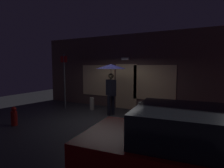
{
  "coord_description": "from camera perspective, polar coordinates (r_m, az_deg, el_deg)",
  "views": [
    {
      "loc": [
        3.58,
        -6.07,
        2.11
      ],
      "look_at": [
        -0.05,
        0.81,
        1.35
      ],
      "focal_mm": 29.48,
      "sensor_mm": 36.0,
      "label": 1
    }
  ],
  "objects": [
    {
      "name": "person_with_umbrella",
      "position": [
        7.81,
        -0.33,
        3.16
      ],
      "size": [
        1.27,
        1.27,
        2.19
      ],
      "rotation": [
        0.0,
        0.0,
        -0.53
      ],
      "color": "black",
      "rests_on": "ground"
    },
    {
      "name": "ground_plane",
      "position": [
        7.36,
        -2.63,
        -11.06
      ],
      "size": [
        18.0,
        18.0,
        0.0
      ],
      "primitive_type": "plane",
      "color": "#2D2D33"
    },
    {
      "name": "sidewalk_bollard_2",
      "position": [
        8.93,
        -6.23,
        -6.09
      ],
      "size": [
        0.21,
        0.21,
        0.6
      ],
      "primitive_type": "cylinder",
      "color": "#B2A899",
      "rests_on": "ground"
    },
    {
      "name": "parked_car",
      "position": [
        3.39,
        28.78,
        -18.97
      ],
      "size": [
        4.37,
        2.23,
        1.44
      ],
      "rotation": [
        0.0,
        0.0,
        0.09
      ],
      "color": "maroon",
      "rests_on": "ground"
    },
    {
      "name": "sidewalk_bollard",
      "position": [
        7.81,
        9.04,
        -7.8
      ],
      "size": [
        0.27,
        0.27,
        0.62
      ],
      "primitive_type": "cylinder",
      "color": "slate",
      "rests_on": "ground"
    },
    {
      "name": "street_sign_post",
      "position": [
        9.36,
        -14.52,
        1.78
      ],
      "size": [
        0.4,
        0.07,
        2.69
      ],
      "color": "#595B60",
      "rests_on": "ground"
    },
    {
      "name": "building_facade",
      "position": [
        9.15,
        4.78,
        3.66
      ],
      "size": [
        9.88,
        0.48,
        3.63
      ],
      "color": "brown",
      "rests_on": "ground"
    },
    {
      "name": "fire_hydrant",
      "position": [
        7.48,
        -28.1,
        -8.93
      ],
      "size": [
        0.21,
        0.21,
        0.68
      ],
      "color": "#B21914",
      "rests_on": "ground"
    }
  ]
}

